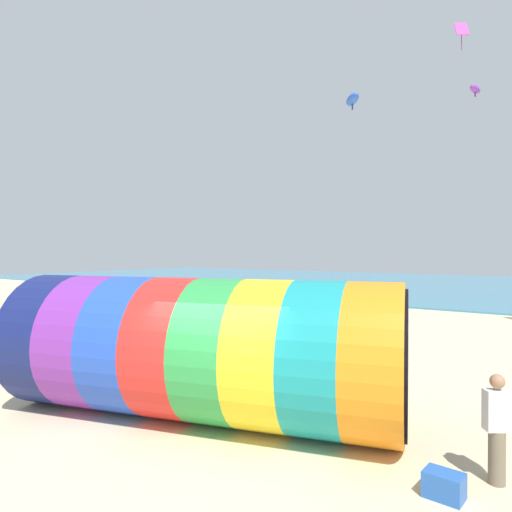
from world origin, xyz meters
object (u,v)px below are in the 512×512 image
kite_handler (497,428)px  kite_purple_parafoil (475,89)px  kite_magenta_diamond (462,30)px  kite_blue_parafoil (352,99)px  cooler_box (444,485)px  giant_inflatable_tube (201,348)px

kite_handler → kite_purple_parafoil: kite_purple_parafoil is taller
kite_magenta_diamond → kite_purple_parafoil: 5.24m
kite_blue_parafoil → cooler_box: 11.12m
kite_magenta_diamond → kite_purple_parafoil: kite_magenta_diamond is taller
giant_inflatable_tube → kite_blue_parafoil: 9.17m
giant_inflatable_tube → cooler_box: 4.99m
kite_purple_parafoil → kite_handler: bearing=-78.4°
kite_purple_parafoil → cooler_box: bearing=-82.2°
cooler_box → kite_blue_parafoil: bearing=122.8°
kite_blue_parafoil → kite_purple_parafoil: 4.91m
kite_magenta_diamond → giant_inflatable_tube: bearing=-99.3°
kite_handler → kite_purple_parafoil: bearing=101.6°
cooler_box → kite_magenta_diamond: bearing=100.4°
kite_magenta_diamond → kite_blue_parafoil: bearing=-102.5°
kite_magenta_diamond → kite_purple_parafoil: size_ratio=1.55×
kite_handler → kite_purple_parafoil: size_ratio=2.09×
kite_blue_parafoil → kite_magenta_diamond: kite_magenta_diamond is taller
kite_blue_parafoil → cooler_box: size_ratio=1.90×
kite_handler → cooler_box: size_ratio=3.14×
giant_inflatable_tube → kite_blue_parafoil: kite_blue_parafoil is taller
kite_handler → kite_magenta_diamond: (-3.11, 13.14, 11.92)m
kite_handler → giant_inflatable_tube: bearing=-174.0°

